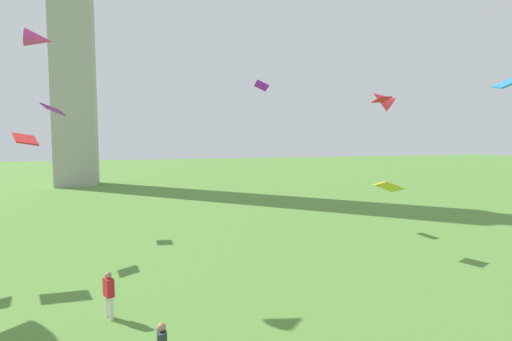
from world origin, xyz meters
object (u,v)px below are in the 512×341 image
object	(u,v)px
kite_flying_9	(382,100)
kite_flying_3	(261,86)
monument_obelisk	(72,16)
kite_flying_2	(25,139)
kite_flying_5	(509,82)
kite_flying_7	(39,39)
kite_flying_4	(382,99)
kite_flying_1	(53,109)
kite_flying_8	(389,187)
person_2	(109,292)

from	to	relation	value
kite_flying_9	kite_flying_3	bearing A→B (deg)	-36.07
monument_obelisk	kite_flying_2	size ratio (longest dim) A/B	23.05
monument_obelisk	kite_flying_5	bearing A→B (deg)	-58.69
kite_flying_7	kite_flying_9	distance (m)	24.05
kite_flying_2	kite_flying_3	size ratio (longest dim) A/B	1.19
kite_flying_2	kite_flying_7	size ratio (longest dim) A/B	1.42
kite_flying_4	monument_obelisk	bearing A→B (deg)	-110.58
kite_flying_1	kite_flying_7	xyz separation A→B (m)	(1.33, -10.23, 2.82)
monument_obelisk	kite_flying_4	bearing A→B (deg)	-46.31
kite_flying_3	kite_flying_4	size ratio (longest dim) A/B	0.64
kite_flying_2	kite_flying_7	distance (m)	6.26
kite_flying_1	kite_flying_2	xyz separation A→B (m)	(-0.30, -6.76, -2.13)
kite_flying_5	kite_flying_7	bearing A→B (deg)	105.76
kite_flying_1	kite_flying_5	world-z (taller)	kite_flying_5
kite_flying_5	kite_flying_3	bearing A→B (deg)	61.87
kite_flying_7	kite_flying_8	world-z (taller)	kite_flying_7
kite_flying_2	kite_flying_5	world-z (taller)	kite_flying_5
kite_flying_1	kite_flying_4	distance (m)	26.45
monument_obelisk	kite_flying_8	xyz separation A→B (m)	(21.99, -40.27, -19.07)
monument_obelisk	kite_flying_7	distance (m)	39.47
kite_flying_4	kite_flying_5	distance (m)	14.07
person_2	kite_flying_3	distance (m)	21.41
monument_obelisk	kite_flying_8	size ratio (longest dim) A/B	30.54
kite_flying_1	kite_flying_4	size ratio (longest dim) A/B	0.64
kite_flying_1	kite_flying_8	size ratio (longest dim) A/B	1.11
kite_flying_1	kite_flying_3	distance (m)	15.80
person_2	kite_flying_1	size ratio (longest dim) A/B	1.07
kite_flying_3	kite_flying_8	bearing A→B (deg)	27.40
kite_flying_8	kite_flying_1	bearing A→B (deg)	-36.69
kite_flying_4	person_2	bearing A→B (deg)	-29.48
person_2	kite_flying_2	world-z (taller)	kite_flying_2
person_2	kite_flying_2	distance (m)	13.01
kite_flying_7	kite_flying_9	xyz separation A→B (m)	(23.35, 5.48, -1.88)
person_2	kite_flying_2	bearing A→B (deg)	-179.74
kite_flying_2	kite_flying_7	bearing A→B (deg)	4.26
kite_flying_3	kite_flying_4	xyz separation A→B (m)	(10.75, -0.63, -0.83)
person_2	monument_obelisk	bearing A→B (deg)	163.61
kite_flying_8	kite_flying_9	distance (m)	11.10
kite_flying_1	kite_flying_5	distance (m)	29.41
monument_obelisk	kite_flying_9	distance (m)	43.91
kite_flying_9	kite_flying_1	bearing A→B (deg)	-28.66
kite_flying_1	kite_flying_9	world-z (taller)	kite_flying_9
kite_flying_7	kite_flying_8	bearing A→B (deg)	-104.36
kite_flying_2	kite_flying_8	bearing A→B (deg)	52.28
person_2	kite_flying_4	distance (m)	27.78
kite_flying_4	kite_flying_7	distance (m)	26.24
kite_flying_3	kite_flying_9	world-z (taller)	kite_flying_3
kite_flying_2	kite_flying_3	bearing A→B (deg)	86.70
kite_flying_1	kite_flying_3	size ratio (longest dim) A/B	1.00
kite_flying_3	kite_flying_7	world-z (taller)	kite_flying_7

